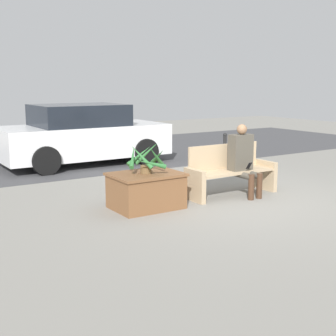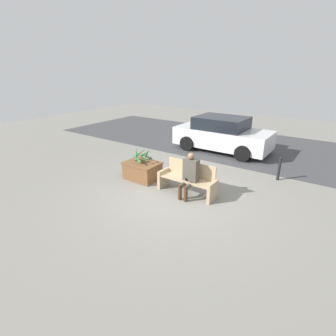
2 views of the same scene
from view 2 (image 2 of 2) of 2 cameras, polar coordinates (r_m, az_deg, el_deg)
The scene contains 8 objects.
ground_plane at distance 7.47m, azimuth 1.41°, elevation -6.09°, with size 30.00×30.00×0.00m, color gray.
road_surface at distance 12.77m, azimuth 17.14°, elevation 4.61°, with size 20.00×6.00×0.01m, color #424244.
bench at distance 7.53m, azimuth 4.35°, elevation -2.44°, with size 1.73×0.52×0.89m.
person_seated at distance 7.22m, azimuth 4.72°, elevation -1.17°, with size 0.42×0.56×1.26m.
planter_box at distance 8.52m, azimuth -5.59°, elevation -0.46°, with size 1.10×0.83×0.57m.
potted_plant at distance 8.34m, azimuth -5.71°, elevation 2.67°, with size 0.62×0.63×0.49m.
parked_car at distance 11.62m, azimuth 11.73°, elevation 7.20°, with size 4.03×1.98×1.46m.
bollard_post at distance 9.08m, azimuth 23.06°, elevation -0.02°, with size 0.09×0.09×0.78m.
Camera 2 is at (3.68, -5.55, 3.40)m, focal length 28.00 mm.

